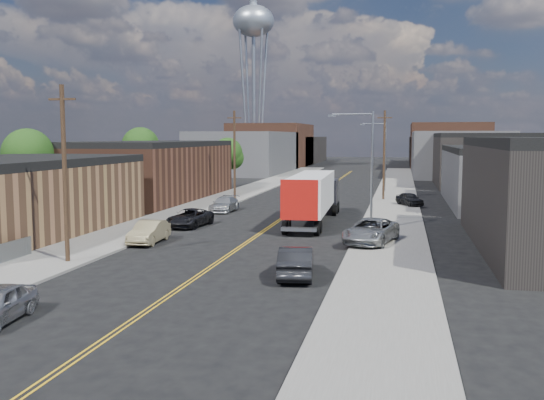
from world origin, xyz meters
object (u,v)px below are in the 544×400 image
at_px(water_tower, 253,27).
at_px(car_left_d, 224,204).
at_px(semi_truck, 315,194).
at_px(car_right_oncoming, 296,262).
at_px(car_left_b, 149,232).
at_px(car_right_lot_c, 410,199).
at_px(car_right_lot_a, 371,231).
at_px(car_left_c, 190,218).

relative_size(water_tower, car_left_d, 7.62).
bearing_deg(semi_truck, car_right_oncoming, -86.48).
distance_m(car_left_b, car_right_lot_c, 30.74).
height_order(car_left_d, car_right_lot_c, car_right_lot_c).
relative_size(water_tower, semi_truck, 2.34).
height_order(car_left_b, car_right_lot_a, car_right_lot_a).
xyz_separation_m(semi_truck, car_right_oncoming, (1.91, -19.93, -1.54)).
height_order(water_tower, car_right_oncoming, water_tower).
bearing_deg(car_left_c, semi_truck, 31.50).
xyz_separation_m(semi_truck, car_right_lot_c, (7.91, 13.13, -1.54)).
height_order(car_left_c, car_right_lot_c, car_right_lot_c).
bearing_deg(car_left_c, car_left_d, 95.85).
distance_m(semi_truck, car_left_b, 15.55).
distance_m(semi_truck, car_right_lot_a, 11.23).
relative_size(semi_truck, car_left_d, 3.26).
relative_size(semi_truck, car_right_oncoming, 3.24).
distance_m(water_tower, car_left_b, 98.77).
bearing_deg(water_tower, car_right_lot_a, -71.50).
relative_size(car_left_d, car_right_lot_a, 0.84).
distance_m(car_left_c, car_right_lot_a, 15.46).
distance_m(water_tower, car_right_lot_a, 99.93).
bearing_deg(car_right_lot_c, car_right_lot_a, -123.90).
relative_size(car_left_c, car_right_oncoming, 1.04).
xyz_separation_m(water_tower, car_right_lot_c, (33.00, -67.50, -29.84)).
height_order(car_left_b, car_right_oncoming, car_right_oncoming).
xyz_separation_m(water_tower, car_left_d, (15.66, -75.35, -29.94)).
height_order(semi_truck, car_left_c, semi_truck).
xyz_separation_m(water_tower, car_left_b, (15.60, -92.84, -29.90)).
bearing_deg(car_right_lot_a, car_left_c, 173.25).
relative_size(water_tower, car_right_lot_a, 6.39).
bearing_deg(car_left_d, car_left_b, -89.45).
height_order(car_right_oncoming, car_right_lot_c, car_right_oncoming).
xyz_separation_m(semi_truck, car_left_d, (-9.43, 5.28, -1.64)).
height_order(car_left_b, car_right_lot_c, car_left_b).
xyz_separation_m(car_left_d, car_right_lot_a, (14.62, -15.14, 0.25)).
bearing_deg(car_right_lot_a, car_left_b, -157.70).
xyz_separation_m(car_left_b, car_right_oncoming, (11.40, -7.71, 0.05)).
distance_m(car_left_b, car_left_d, 17.49).
distance_m(water_tower, semi_truck, 89.05).
xyz_separation_m(car_left_b, car_right_lot_a, (14.67, 2.35, 0.20)).
relative_size(water_tower, car_left_c, 7.28).
distance_m(car_left_d, car_right_lot_c, 19.04).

